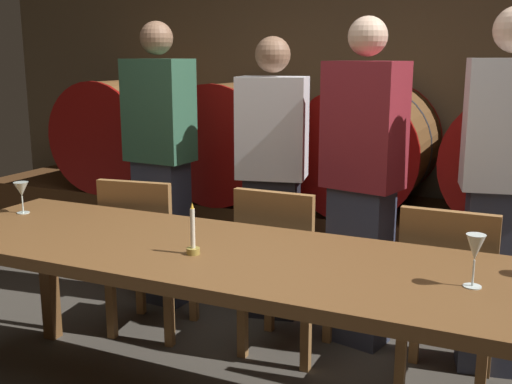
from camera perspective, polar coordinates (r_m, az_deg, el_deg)
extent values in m
cube|color=brown|center=(4.63, 11.92, 8.60)|extent=(6.63, 0.24, 2.42)
cube|color=#4C2D16|center=(4.27, 9.70, -4.64)|extent=(5.97, 0.90, 0.52)
cylinder|color=brown|center=(4.92, -11.50, 5.44)|extent=(0.80, 0.85, 0.80)
cylinder|color=maroon|center=(4.58, -14.71, 4.76)|extent=(0.81, 0.03, 0.81)
cylinder|color=maroon|center=(5.28, -8.71, 6.01)|extent=(0.81, 0.03, 0.81)
cylinder|color=#2D2D33|center=(4.92, -11.50, 5.44)|extent=(0.81, 0.04, 0.81)
cylinder|color=brown|center=(4.43, -1.41, 4.93)|extent=(0.80, 0.85, 0.80)
cylinder|color=maroon|center=(4.05, -4.12, 4.17)|extent=(0.81, 0.03, 0.81)
cylinder|color=maroon|center=(4.83, 0.87, 5.56)|extent=(0.81, 0.03, 0.81)
cylinder|color=#2D2D33|center=(4.43, -1.41, 4.93)|extent=(0.81, 0.04, 0.81)
cylinder|color=brown|center=(4.12, 10.38, 4.14)|extent=(0.80, 0.85, 0.80)
cylinder|color=maroon|center=(3.70, 8.70, 3.27)|extent=(0.81, 0.03, 0.81)
cylinder|color=maroon|center=(4.54, 11.75, 4.85)|extent=(0.81, 0.03, 0.81)
cylinder|color=#2D2D33|center=(4.12, 10.38, 4.14)|extent=(0.81, 0.04, 0.81)
cube|color=brown|center=(2.45, -3.38, -5.89)|extent=(2.58, 0.79, 0.05)
cube|color=brown|center=(3.51, -18.57, -7.31)|extent=(0.07, 0.07, 0.71)
cube|color=olive|center=(3.45, -9.55, -5.63)|extent=(0.45, 0.45, 0.04)
cube|color=olive|center=(3.24, -11.10, -2.69)|extent=(0.40, 0.09, 0.42)
cube|color=olive|center=(3.61, -5.77, -8.58)|extent=(0.05, 0.05, 0.42)
cube|color=olive|center=(3.75, -10.63, -7.94)|extent=(0.05, 0.05, 0.42)
cube|color=olive|center=(3.32, -8.03, -10.57)|extent=(0.05, 0.05, 0.42)
cube|color=olive|center=(3.47, -13.22, -9.76)|extent=(0.05, 0.05, 0.42)
cube|color=olive|center=(3.17, 2.87, -7.11)|extent=(0.40, 0.40, 0.04)
cube|color=olive|center=(2.95, 1.61, -3.97)|extent=(0.40, 0.04, 0.42)
cube|color=olive|center=(3.35, 6.67, -10.30)|extent=(0.04, 0.04, 0.42)
cube|color=olive|center=(3.46, 1.25, -9.45)|extent=(0.04, 0.04, 0.42)
cube|color=olive|center=(3.06, 4.63, -12.58)|extent=(0.04, 0.04, 0.42)
cube|color=olive|center=(3.18, -1.25, -11.53)|extent=(0.04, 0.04, 0.42)
cube|color=olive|center=(2.96, 17.39, -9.18)|extent=(0.40, 0.40, 0.04)
cube|color=olive|center=(2.71, 17.19, -5.99)|extent=(0.40, 0.04, 0.42)
cube|color=olive|center=(3.19, 20.63, -12.28)|extent=(0.04, 0.04, 0.42)
cube|color=olive|center=(3.22, 14.49, -11.59)|extent=(0.04, 0.04, 0.42)
cube|color=olive|center=(2.89, 20.07, -14.98)|extent=(0.04, 0.04, 0.42)
cube|color=olive|center=(2.92, 13.22, -14.16)|extent=(0.04, 0.04, 0.42)
cube|color=#33384C|center=(3.84, -8.57, -3.66)|extent=(0.32, 0.22, 0.89)
cube|color=#336047|center=(3.71, -8.95, 7.42)|extent=(0.40, 0.27, 0.60)
sphere|color=#8C664C|center=(3.70, -9.17, 13.84)|extent=(0.19, 0.19, 0.19)
cube|color=black|center=(3.62, 1.45, -5.08)|extent=(0.33, 0.26, 0.82)
cube|color=silver|center=(3.47, 1.52, 5.93)|extent=(0.42, 0.31, 0.57)
sphere|color=#8C664C|center=(3.45, 1.55, 12.56)|extent=(0.20, 0.20, 0.20)
cube|color=#33384C|center=(3.32, 9.49, -6.72)|extent=(0.34, 0.26, 0.84)
cube|color=maroon|center=(3.16, 9.97, 6.05)|extent=(0.43, 0.32, 0.63)
sphere|color=beige|center=(3.14, 10.28, 13.95)|extent=(0.19, 0.19, 0.19)
cube|color=#33384C|center=(3.19, 21.15, -7.66)|extent=(0.33, 0.26, 0.90)
cube|color=silver|center=(3.03, 22.26, 5.74)|extent=(0.42, 0.31, 0.59)
cylinder|color=olive|center=(2.39, -5.82, -5.43)|extent=(0.05, 0.05, 0.02)
cylinder|color=#EDE5CC|center=(2.37, -5.86, -3.36)|extent=(0.02, 0.02, 0.16)
cone|color=yellow|center=(2.34, -5.91, -1.25)|extent=(0.01, 0.01, 0.02)
cylinder|color=silver|center=(3.20, -20.66, -1.79)|extent=(0.06, 0.06, 0.00)
cylinder|color=silver|center=(3.19, -20.72, -1.05)|extent=(0.01, 0.01, 0.08)
cone|color=silver|center=(3.17, -20.82, 0.25)|extent=(0.07, 0.07, 0.07)
cylinder|color=silver|center=(2.18, 19.30, -8.21)|extent=(0.06, 0.06, 0.00)
cylinder|color=silver|center=(2.17, 19.39, -7.05)|extent=(0.01, 0.01, 0.09)
cone|color=silver|center=(2.14, 19.56, -4.83)|extent=(0.06, 0.06, 0.09)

